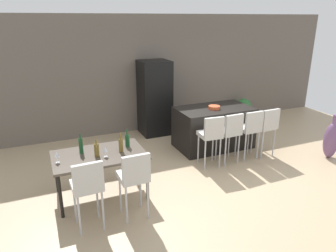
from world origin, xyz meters
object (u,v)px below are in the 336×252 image
(dining_chair_near, at_px, (87,184))
(bar_chair_middle, at_px, (230,130))
(wine_bottle_left, at_px, (97,150))
(wine_glass_middle, at_px, (57,155))
(fruit_bowl, at_px, (214,107))
(wine_bottle_end, at_px, (81,146))
(wine_bottle_near, at_px, (121,145))
(bar_chair_right, at_px, (250,127))
(wine_bottle_corner, at_px, (127,140))
(bar_chair_far, at_px, (267,125))
(bar_chair_left, at_px, (211,133))
(wine_glass_right, at_px, (105,149))
(kitchen_island, at_px, (213,127))
(floor_vase, at_px, (331,140))
(refrigerator, at_px, (155,98))
(potted_plant, at_px, (243,108))
(dining_table, at_px, (99,158))
(dining_chair_far, at_px, (134,175))

(dining_chair_near, bearing_deg, bar_chair_middle, 19.32)
(wine_bottle_left, xyz_separation_m, wine_glass_middle, (-0.59, 0.01, 0.01))
(bar_chair_middle, bearing_deg, fruit_bowl, 83.41)
(wine_bottle_end, xyz_separation_m, fruit_bowl, (2.98, 0.86, 0.08))
(wine_bottle_near, bearing_deg, bar_chair_right, 5.41)
(wine_bottle_corner, xyz_separation_m, wine_glass_middle, (-1.14, -0.19, 0.01))
(bar_chair_middle, xyz_separation_m, fruit_bowl, (0.09, 0.79, 0.26))
(bar_chair_far, distance_m, fruit_bowl, 1.16)
(bar_chair_left, bearing_deg, wine_glass_right, -170.60)
(kitchen_island, relative_size, floor_vase, 1.78)
(refrigerator, bearing_deg, dining_chair_near, -124.11)
(wine_bottle_end, height_order, wine_bottle_corner, wine_bottle_end)
(dining_chair_near, bearing_deg, wine_glass_right, 59.64)
(potted_plant, bearing_deg, wine_glass_right, -150.39)
(floor_vase, bearing_deg, wine_glass_right, 176.56)
(wine_bottle_left, bearing_deg, refrigerator, 52.47)
(wine_glass_middle, xyz_separation_m, potted_plant, (5.22, 2.48, -0.49))
(wine_bottle_end, distance_m, floor_vase, 5.03)
(wine_glass_middle, bearing_deg, fruit_bowl, 17.55)
(kitchen_island, height_order, bar_chair_middle, bar_chair_middle)
(bar_chair_far, height_order, wine_glass_middle, bar_chair_far)
(wine_bottle_near, distance_m, wine_glass_right, 0.29)
(bar_chair_left, height_order, wine_glass_right, bar_chair_left)
(bar_chair_far, bearing_deg, wine_bottle_end, -178.86)
(dining_chair_near, relative_size, wine_bottle_corner, 3.53)
(wine_glass_right, xyz_separation_m, potted_plant, (4.50, 2.56, -0.49))
(bar_chair_right, distance_m, potted_plant, 2.67)
(dining_table, xyz_separation_m, dining_chair_far, (0.33, -0.82, 0.02))
(fruit_bowl, bearing_deg, wine_bottle_near, -156.16)
(wine_bottle_near, bearing_deg, wine_bottle_end, 162.80)
(bar_chair_middle, height_order, wine_bottle_end, wine_bottle_end)
(potted_plant, bearing_deg, bar_chair_right, -123.57)
(wine_bottle_near, bearing_deg, kitchen_island, 24.81)
(dining_chair_far, bearing_deg, dining_chair_near, 179.99)
(bar_chair_right, bearing_deg, bar_chair_middle, 179.99)
(fruit_bowl, bearing_deg, dining_table, -159.75)
(bar_chair_left, xyz_separation_m, fruit_bowl, (0.53, 0.79, 0.26))
(bar_chair_middle, distance_m, dining_table, 2.64)
(bar_chair_right, distance_m, floor_vase, 1.76)
(kitchen_island, relative_size, dining_chair_far, 1.59)
(kitchen_island, distance_m, refrigerator, 1.69)
(bar_chair_left, bearing_deg, wine_bottle_corner, -176.94)
(dining_chair_near, height_order, wine_bottle_end, wine_bottle_end)
(kitchen_island, distance_m, wine_bottle_corner, 2.49)
(wine_bottle_end, relative_size, wine_glass_middle, 1.93)
(bar_chair_left, relative_size, floor_vase, 1.12)
(dining_table, relative_size, dining_chair_near, 1.39)
(floor_vase, bearing_deg, wine_bottle_left, 175.91)
(dining_chair_near, distance_m, refrigerator, 3.94)
(kitchen_island, xyz_separation_m, dining_chair_near, (-3.10, -1.90, 0.24))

